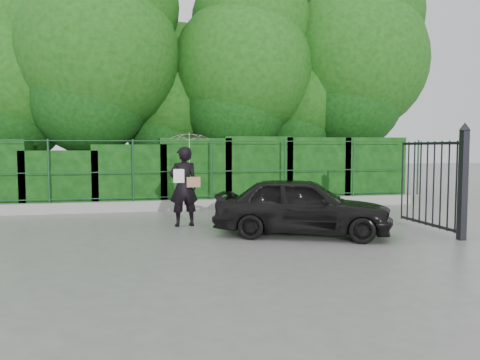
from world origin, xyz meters
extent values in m
plane|color=gray|center=(0.00, 0.00, 0.00)|extent=(80.00, 80.00, 0.00)
cube|color=#9E9E99|center=(0.00, 4.50, 0.15)|extent=(14.00, 0.25, 0.30)
cylinder|color=#163D21|center=(-4.20, 4.50, 1.20)|extent=(0.06, 0.06, 1.80)
cylinder|color=#163D21|center=(-1.90, 4.50, 1.20)|extent=(0.06, 0.06, 1.80)
cylinder|color=#163D21|center=(0.40, 4.50, 1.20)|extent=(0.06, 0.06, 1.80)
cylinder|color=#163D21|center=(2.70, 4.50, 1.20)|extent=(0.06, 0.06, 1.80)
cylinder|color=#163D21|center=(5.00, 4.50, 1.20)|extent=(0.06, 0.06, 1.80)
cylinder|color=#163D21|center=(7.30, 4.50, 1.20)|extent=(0.06, 0.06, 1.80)
cylinder|color=#163D21|center=(0.00, 4.50, 0.40)|extent=(13.60, 0.03, 0.03)
cylinder|color=#163D21|center=(0.00, 4.50, 1.15)|extent=(13.60, 0.03, 0.03)
cylinder|color=#163D21|center=(0.00, 4.50, 2.05)|extent=(13.60, 0.03, 0.03)
cube|color=black|center=(-4.00, 5.50, 0.88)|extent=(2.20, 1.20, 1.77)
cube|color=black|center=(-2.00, 5.50, 0.98)|extent=(2.20, 1.20, 1.95)
cube|color=black|center=(0.00, 5.50, 1.08)|extent=(2.20, 1.20, 2.15)
cube|color=black|center=(2.00, 5.50, 1.10)|extent=(2.20, 1.20, 2.21)
cube|color=black|center=(4.00, 5.50, 1.09)|extent=(2.20, 1.20, 2.19)
cube|color=black|center=(6.00, 5.50, 1.10)|extent=(2.20, 1.20, 2.19)
cylinder|color=black|center=(-5.50, 8.00, 1.88)|extent=(0.36, 0.36, 3.75)
sphere|color=#14470F|center=(-5.50, 8.00, 4.12)|extent=(4.50, 4.50, 4.50)
cylinder|color=black|center=(-3.00, 7.20, 2.25)|extent=(0.36, 0.36, 4.50)
sphere|color=#14470F|center=(-3.00, 7.20, 4.95)|extent=(5.40, 5.40, 5.40)
cylinder|color=black|center=(-0.50, 8.50, 1.62)|extent=(0.36, 0.36, 3.25)
sphere|color=#14470F|center=(-0.50, 8.50, 3.58)|extent=(3.90, 3.90, 3.90)
cylinder|color=black|center=(2.00, 7.50, 2.12)|extent=(0.36, 0.36, 4.25)
sphere|color=#14470F|center=(2.00, 7.50, 4.68)|extent=(5.10, 5.10, 5.10)
cylinder|color=black|center=(4.50, 8.20, 1.75)|extent=(0.36, 0.36, 3.50)
sphere|color=#14470F|center=(4.50, 8.20, 3.85)|extent=(4.20, 4.20, 4.20)
cylinder|color=black|center=(6.50, 7.80, 2.38)|extent=(0.36, 0.36, 4.75)
sphere|color=#14470F|center=(6.50, 7.80, 5.23)|extent=(5.70, 5.70, 5.70)
cube|color=black|center=(4.60, -1.20, 1.10)|extent=(0.14, 0.14, 2.20)
cone|color=black|center=(4.60, -1.20, 2.28)|extent=(0.22, 0.22, 0.16)
cube|color=black|center=(4.60, -0.05, 0.15)|extent=(0.05, 2.00, 0.06)
cube|color=black|center=(4.60, -0.05, 1.95)|extent=(0.05, 2.00, 0.06)
cylinder|color=black|center=(4.60, -1.00, 1.05)|extent=(0.04, 0.04, 1.90)
cylinder|color=black|center=(4.60, -0.75, 1.05)|extent=(0.04, 0.04, 1.90)
cylinder|color=black|center=(4.60, -0.50, 1.05)|extent=(0.04, 0.04, 1.90)
cylinder|color=black|center=(4.60, -0.25, 1.05)|extent=(0.04, 0.04, 1.90)
cylinder|color=black|center=(4.60, 0.00, 1.05)|extent=(0.04, 0.04, 1.90)
cylinder|color=black|center=(4.60, 0.25, 1.05)|extent=(0.04, 0.04, 1.90)
cylinder|color=black|center=(4.60, 0.50, 1.05)|extent=(0.04, 0.04, 1.90)
cylinder|color=black|center=(4.60, 0.75, 1.05)|extent=(0.04, 0.04, 1.90)
cylinder|color=black|center=(4.60, 1.00, 1.05)|extent=(0.04, 0.04, 1.90)
imported|color=black|center=(-0.71, 1.66, 0.94)|extent=(0.75, 0.55, 1.88)
imported|color=#F5C3D1|center=(-0.56, 1.71, 1.79)|extent=(0.95, 0.97, 0.88)
cube|color=#996849|center=(-0.49, 1.58, 1.05)|extent=(0.32, 0.15, 0.24)
cube|color=white|center=(-0.83, 1.54, 1.20)|extent=(0.25, 0.02, 0.32)
imported|color=black|center=(1.62, -0.06, 0.63)|extent=(3.96, 2.79, 1.25)
camera|label=1|loc=(-1.73, -9.36, 1.86)|focal=35.00mm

